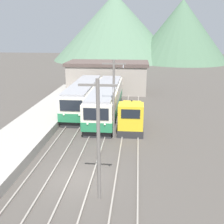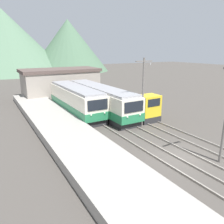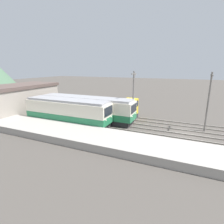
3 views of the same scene
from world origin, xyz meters
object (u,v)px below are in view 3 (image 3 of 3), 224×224
object	(u,v)px
commuter_train_center	(86,109)
catenary_mast_near	(208,100)
catenary_mast_mid	(133,95)
shunting_locomotive	(120,110)
commuter_train_left	(68,113)

from	to	relation	value
commuter_train_center	catenary_mast_near	size ratio (longest dim) A/B	2.09
catenary_mast_mid	catenary_mast_near	bearing A→B (deg)	-90.00
shunting_locomotive	catenary_mast_near	distance (m)	11.91
commuter_train_center	catenary_mast_near	world-z (taller)	catenary_mast_near
commuter_train_center	catenary_mast_mid	world-z (taller)	catenary_mast_mid
catenary_mast_mid	commuter_train_center	bearing A→B (deg)	102.62
commuter_train_center	catenary_mast_mid	size ratio (longest dim) A/B	2.09
commuter_train_center	catenary_mast_near	bearing A→B (deg)	-84.55
commuter_train_center	shunting_locomotive	xyz separation A→B (m)	(3.00, -4.28, -0.39)
commuter_train_left	catenary_mast_mid	distance (m)	9.21
shunting_locomotive	catenary_mast_mid	world-z (taller)	catenary_mast_mid
commuter_train_left	catenary_mast_near	bearing A→B (deg)	-75.69
catenary_mast_near	catenary_mast_mid	size ratio (longest dim) A/B	1.00
catenary_mast_near	shunting_locomotive	bearing A→B (deg)	82.61
commuter_train_left	catenary_mast_near	size ratio (longest dim) A/B	1.74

